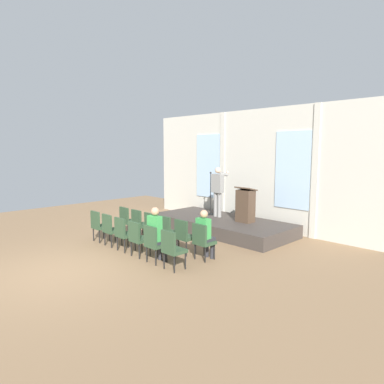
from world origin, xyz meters
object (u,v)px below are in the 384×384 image
chair_r0_c0 (127,219)px  chair_r0_c3 (168,230)px  chair_r0_c4 (184,235)px  audience_r1_c4 (156,232)px  speaker (218,188)px  chair_r1_c2 (124,232)px  chair_r1_c5 (172,248)px  chair_r1_c4 (154,242)px  lectern (245,205)px  mic_stand (210,205)px  audience_r0_c5 (205,232)px  chair_r0_c5 (202,239)px  chair_r0_c1 (139,223)px  chair_r0_c2 (153,226)px  chair_r1_c0 (99,224)px  chair_r1_c1 (111,228)px  chair_r1_c3 (138,237)px

chair_r0_c0 → chair_r0_c3: bearing=0.0°
chair_r0_c4 → audience_r1_c4: 0.96m
speaker → chair_r1_c2: speaker is taller
chair_r1_c2 → audience_r1_c4: (1.35, 0.08, 0.23)m
chair_r1_c5 → chair_r1_c4: bearing=180.0°
chair_r0_c4 → lectern: bearing=92.8°
mic_stand → audience_r0_c5: mic_stand is taller
chair_r0_c5 → chair_r1_c5: 1.01m
chair_r0_c4 → chair_r1_c4: bearing=-90.0°
chair_r0_c3 → speaker: bearing=103.2°
audience_r0_c5 → audience_r1_c4: size_ratio=0.92×
chair_r0_c1 → chair_r1_c5: bearing=-20.5°
mic_stand → chair_r1_c5: mic_stand is taller
chair_r0_c2 → chair_r1_c0: 1.68m
chair_r1_c1 → chair_r0_c1: bearing=90.0°
chair_r1_c4 → chair_r1_c3: bearing=180.0°
chair_r0_c4 → chair_r1_c4: (0.00, -1.01, 0.00)m
chair_r1_c2 → chair_r1_c4: bearing=0.0°
chair_r0_c4 → mic_stand: bearing=121.1°
chair_r0_c3 → chair_r1_c0: size_ratio=1.00×
chair_r0_c3 → audience_r1_c4: bearing=-54.0°
chair_r0_c3 → audience_r0_c5: bearing=3.6°
audience_r0_c5 → audience_r1_c4: 1.22m
mic_stand → audience_r0_c5: (2.45, -2.86, -0.04)m
chair_r0_c1 → audience_r0_c5: 2.71m
audience_r0_c5 → chair_r1_c0: bearing=-162.1°
chair_r0_c1 → chair_r1_c4: 2.26m
lectern → chair_r1_c4: size_ratio=1.23×
chair_r1_c4 → mic_stand: bearing=114.2°
audience_r0_c5 → chair_r1_c1: bearing=-158.0°
chair_r1_c1 → chair_r0_c0: bearing=123.8°
lectern → chair_r1_c3: bearing=-97.9°
chair_r0_c1 → audience_r1_c4: (2.02, -0.93, 0.23)m
chair_r0_c1 → chair_r1_c5: 2.88m
chair_r1_c1 → chair_r1_c5: 2.70m
speaker → mic_stand: 0.81m
audience_r0_c5 → chair_r1_c3: audience_r0_c5 is taller
chair_r0_c1 → chair_r1_c5: same height
chair_r1_c1 → chair_r1_c4: bearing=0.0°
chair_r1_c4 → audience_r0_c5: bearing=58.3°
chair_r1_c0 → chair_r1_c3: (2.02, 0.00, 0.00)m
lectern → chair_r1_c5: bearing=-78.0°
chair_r0_c3 → lectern: bearing=79.4°
lectern → chair_r0_c2: 3.12m
audience_r0_c5 → chair_r0_c5: bearing=-90.0°
mic_stand → audience_r1_c4: mic_stand is taller
chair_r0_c4 → chair_r0_c5: 0.67m
chair_r0_c5 → chair_r0_c1: bearing=180.0°
lectern → chair_r1_c2: (-1.21, -3.85, -0.44)m
chair_r0_c0 → chair_r0_c3: (2.02, 0.00, 0.00)m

